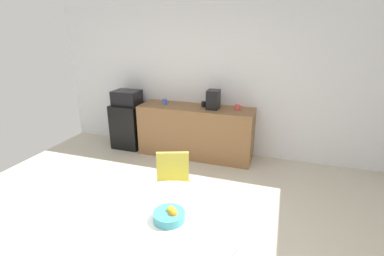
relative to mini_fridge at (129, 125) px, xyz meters
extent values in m
cube|color=silver|center=(1.59, 0.35, 0.88)|extent=(6.00, 0.10, 2.60)
cube|color=brown|center=(1.36, 0.00, 0.03)|extent=(2.02, 0.60, 0.90)
cube|color=black|center=(0.00, 0.00, 0.00)|extent=(0.54, 0.54, 0.84)
cube|color=black|center=(0.00, 0.00, 0.55)|extent=(0.48, 0.38, 0.26)
cylinder|color=silver|center=(2.01, -2.78, -0.03)|extent=(0.08, 0.08, 0.72)
cylinder|color=white|center=(2.01, -2.78, 0.32)|extent=(1.19, 1.19, 0.03)
cylinder|color=silver|center=(1.90, -2.02, -0.21)|extent=(0.02, 0.02, 0.42)
cylinder|color=silver|center=(1.60, -2.13, -0.21)|extent=(0.02, 0.02, 0.42)
cylinder|color=silver|center=(1.79, -1.72, -0.21)|extent=(0.02, 0.02, 0.42)
cylinder|color=silver|center=(1.49, -1.83, -0.21)|extent=(0.02, 0.02, 0.42)
cube|color=#D8CC4C|center=(1.70, -1.93, 0.02)|extent=(0.54, 0.54, 0.03)
cube|color=#D8CC4C|center=(1.63, -1.75, 0.22)|extent=(0.37, 0.17, 0.38)
cylinder|color=teal|center=(2.03, -2.79, 0.37)|extent=(0.25, 0.25, 0.07)
sphere|color=orange|center=(2.06, -2.79, 0.41)|extent=(0.07, 0.07, 0.07)
sphere|color=yellow|center=(2.03, -2.76, 0.41)|extent=(0.07, 0.07, 0.07)
cylinder|color=black|center=(1.48, 0.07, 0.53)|extent=(0.08, 0.08, 0.09)
torus|color=black|center=(1.54, 0.07, 0.53)|extent=(0.06, 0.01, 0.06)
cylinder|color=#D84C4C|center=(2.07, 0.04, 0.53)|extent=(0.08, 0.08, 0.09)
torus|color=#D84C4C|center=(2.13, 0.04, 0.53)|extent=(0.06, 0.01, 0.06)
cylinder|color=#3F66BF|center=(0.76, 0.02, 0.53)|extent=(0.08, 0.08, 0.09)
torus|color=#3F66BF|center=(0.82, 0.02, 0.53)|extent=(0.06, 0.01, 0.06)
cube|color=black|center=(1.66, 0.00, 0.64)|extent=(0.20, 0.24, 0.32)
camera|label=1|loc=(2.78, -4.49, 1.75)|focal=26.25mm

